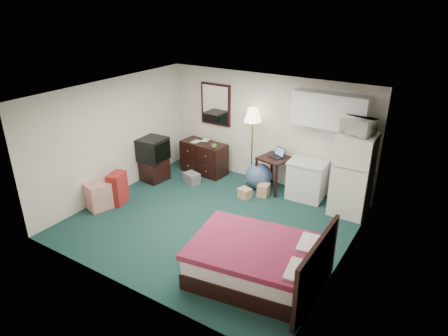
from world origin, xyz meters
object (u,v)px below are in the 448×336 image
Objects in this scene: bed at (254,261)px; tv_stand at (155,170)px; dresser at (204,158)px; fridge at (353,175)px; floor_lamp at (252,146)px; suitcase at (118,188)px; desk at (274,174)px; kitchen_counter at (306,181)px.

bed is 3.36× the size of tv_stand.
fridge reaches higher than dresser.
floor_lamp reaches higher than suitcase.
fridge reaches higher than tv_stand.
floor_lamp is 3.09m from suitcase.
desk is at bearing 27.21° from suitcase.
desk is 1.80m from fridge.
bed is (-0.65, -2.81, -0.54)m from fridge.
floor_lamp is 1.06× the size of fridge.
kitchen_counter is at bearing 23.32° from tv_stand.
floor_lamp is 1.46m from kitchen_counter.
dresser is at bearing 58.84° from tv_stand.
dresser is at bearing 178.60° from fridge.
desk is 0.42× the size of bed.
tv_stand is at bearing -168.47° from fridge.
kitchen_counter reaches higher than suitcase.
bed is 3.61m from suitcase.
suitcase reaches higher than tv_stand.
floor_lamp is 2.19× the size of kitchen_counter.
desk is at bearing 177.59° from kitchen_counter.
suitcase is (0.13, -1.29, 0.09)m from tv_stand.
dresser and desk have the same top height.
kitchen_counter is at bearing 12.48° from desk.
tv_stand is (-0.74, -0.98, -0.14)m from dresser.
floor_lamp reaches higher than tv_stand.
desk reaches higher than tv_stand.
bed is 4.14m from tv_stand.
desk is at bearing 27.89° from tv_stand.
dresser is at bearing 178.61° from kitchen_counter.
dresser reaches higher than bed.
tv_stand is at bearing 79.56° from suitcase.
suitcase is at bearing -124.64° from desk.
desk is (1.85, 0.06, -0.00)m from dresser.
tv_stand is (-1.99, -1.12, -0.64)m from floor_lamp.
dresser is at bearing -173.74° from floor_lamp.
fridge is at bearing 11.55° from suitcase.
suitcase is at bearing -78.27° from tv_stand.
kitchen_counter is 1.18× the size of suitcase.
dresser is 3.62m from fridge.
fridge is at bearing -10.52° from kitchen_counter.
suitcase is (-3.56, 0.60, 0.05)m from bed.
floor_lamp is at bearing 10.97° from dresser.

